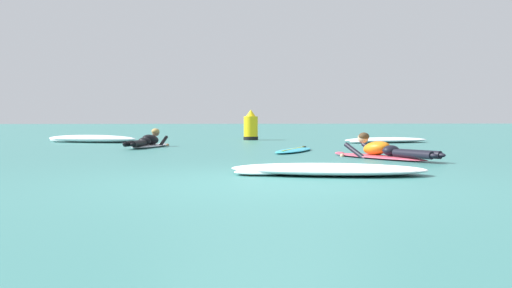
{
  "coord_description": "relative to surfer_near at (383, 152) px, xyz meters",
  "views": [
    {
      "loc": [
        -0.73,
        -6.78,
        0.78
      ],
      "look_at": [
        0.48,
        6.07,
        0.19
      ],
      "focal_mm": 40.46,
      "sensor_mm": 36.0,
      "label": 1
    }
  ],
  "objects": [
    {
      "name": "whitewater_mid_right",
      "position": [
        -1.69,
        -2.88,
        -0.06
      ],
      "size": [
        2.82,
        1.57,
        0.15
      ],
      "color": "white",
      "rests_on": "ground"
    },
    {
      "name": "surfer_far",
      "position": [
        -4.82,
        4.8,
        0.01
      ],
      "size": [
        1.12,
        2.42,
        0.54
      ],
      "color": "silver",
      "rests_on": "ground"
    },
    {
      "name": "whitewater_mid_left",
      "position": [
        -6.88,
        8.03,
        -0.02
      ],
      "size": [
        3.22,
        2.03,
        0.24
      ],
      "color": "white",
      "rests_on": "ground"
    },
    {
      "name": "channel_marker_buoy",
      "position": [
        -1.69,
        9.61,
        0.3
      ],
      "size": [
        0.52,
        0.52,
        1.07
      ],
      "color": "yellow",
      "rests_on": "ground"
    },
    {
      "name": "surfer_near",
      "position": [
        0.0,
        0.0,
        0.0
      ],
      "size": [
        1.57,
        2.59,
        0.54
      ],
      "color": "#E54C66",
      "rests_on": "ground"
    },
    {
      "name": "whitewater_front",
      "position": [
        2.37,
        7.05,
        -0.06
      ],
      "size": [
        2.93,
        1.54,
        0.16
      ],
      "color": "white",
      "rests_on": "ground"
    },
    {
      "name": "drifting_surfboard",
      "position": [
        -1.3,
        2.48,
        -0.1
      ],
      "size": [
        1.46,
        2.3,
        0.16
      ],
      "color": "#2DB2D1",
      "rests_on": "ground"
    },
    {
      "name": "ground_plane",
      "position": [
        -2.67,
        6.18,
        -0.13
      ],
      "size": [
        120.0,
        120.0,
        0.0
      ],
      "primitive_type": "plane",
      "color": "#387A75"
    }
  ]
}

